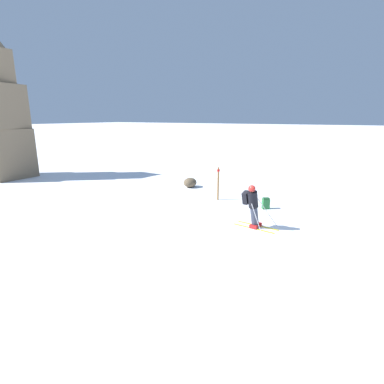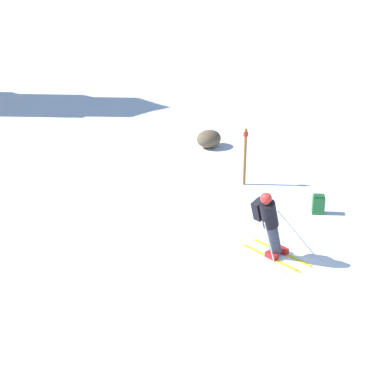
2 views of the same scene
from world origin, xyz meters
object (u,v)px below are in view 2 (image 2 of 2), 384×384
(spare_backpack, at_px, (318,204))
(trail_marker, at_px, (245,154))
(exposed_boulder_0, at_px, (209,139))
(skier, at_px, (269,222))

(spare_backpack, bearing_deg, trail_marker, 137.91)
(exposed_boulder_0, distance_m, trail_marker, 3.08)
(exposed_boulder_0, bearing_deg, trail_marker, -122.53)
(spare_backpack, distance_m, trail_marker, 2.55)
(exposed_boulder_0, relative_size, trail_marker, 0.52)
(skier, bearing_deg, trail_marker, 49.80)
(skier, distance_m, exposed_boulder_0, 7.02)
(spare_backpack, bearing_deg, exposed_boulder_0, 123.16)
(trail_marker, bearing_deg, skier, -136.78)
(exposed_boulder_0, bearing_deg, skier, -130.67)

